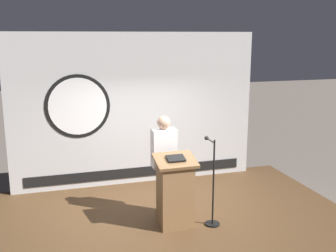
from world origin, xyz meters
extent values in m
plane|color=#6B6056|center=(0.00, 0.00, 0.00)|extent=(40.00, 40.00, 0.00)
cube|color=brown|center=(0.00, 0.00, 0.15)|extent=(6.40, 4.00, 0.30)
cube|color=silver|center=(0.00, 1.85, 1.82)|extent=(4.96, 0.10, 3.05)
cylinder|color=black|center=(-1.15, 1.80, 1.95)|extent=(1.23, 0.02, 1.23)
cylinder|color=white|center=(-1.15, 1.79, 1.95)|extent=(1.10, 0.02, 1.10)
cube|color=black|center=(0.00, 1.79, 0.52)|extent=(4.47, 0.02, 0.20)
cube|color=olive|center=(0.15, -0.29, 0.83)|extent=(0.52, 0.40, 1.06)
cube|color=olive|center=(0.15, -0.29, 1.39)|extent=(0.64, 0.50, 0.16)
cube|color=black|center=(0.15, -0.31, 1.43)|extent=(0.28, 0.20, 0.07)
cylinder|color=black|center=(0.10, 0.19, 0.72)|extent=(0.26, 0.26, 0.84)
cube|color=white|center=(0.10, 0.19, 1.46)|extent=(0.40, 0.24, 0.64)
sphere|color=tan|center=(0.10, 0.19, 1.89)|extent=(0.22, 0.22, 0.22)
cylinder|color=black|center=(0.73, -0.44, 0.31)|extent=(0.24, 0.24, 0.02)
cylinder|color=black|center=(0.73, -0.44, 1.00)|extent=(0.03, 0.03, 1.41)
cylinder|color=black|center=(0.73, -0.27, 1.66)|extent=(0.02, 0.33, 0.02)
sphere|color=#262626|center=(0.73, -0.11, 1.66)|extent=(0.07, 0.07, 0.07)
camera|label=1|loc=(-1.67, -6.00, 3.28)|focal=43.37mm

